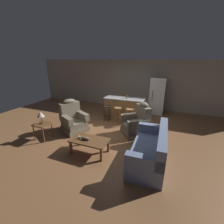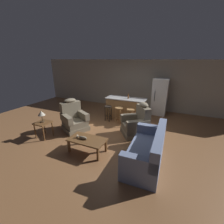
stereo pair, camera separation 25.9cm
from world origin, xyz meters
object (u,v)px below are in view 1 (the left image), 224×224
object	(u,v)px
fish_figurine	(84,138)
bar_stool_middle	(118,112)
recliner_near_lamp	(73,120)
recliner_near_island	(137,123)
refrigerator	(157,96)
table_lamp	(41,115)
couch	(151,150)
bar_stool_right	(130,114)
end_table	(42,126)
coffee_table	(89,141)
kitchen_island	(124,108)
bottle_tall_green	(127,96)
bar_stool_left	(107,111)

from	to	relation	value
fish_figurine	bar_stool_middle	bearing A→B (deg)	86.15
recliner_near_lamp	recliner_near_island	bearing A→B (deg)	41.36
refrigerator	bar_stool_middle	bearing A→B (deg)	-127.41
recliner_near_island	table_lamp	distance (m)	3.33
couch	bar_stool_right	world-z (taller)	couch
end_table	bar_stool_middle	xyz separation A→B (m)	(1.91, 2.28, 0.01)
bar_stool_right	table_lamp	bearing A→B (deg)	-137.12
couch	bar_stool_right	distance (m)	2.46
recliner_near_island	coffee_table	bearing A→B (deg)	21.38
recliner_near_lamp	refrigerator	bearing A→B (deg)	76.39
coffee_table	kitchen_island	size ratio (longest dim) A/B	0.61
recliner_near_island	table_lamp	world-z (taller)	recliner_near_island
bottle_tall_green	bar_stool_left	bearing A→B (deg)	-139.97
recliner_near_island	couch	bearing A→B (deg)	79.13
fish_figurine	kitchen_island	distance (m)	3.11
couch	bar_stool_right	size ratio (longest dim) A/B	2.83
bottle_tall_green	table_lamp	bearing A→B (deg)	-126.59
recliner_near_lamp	table_lamp	distance (m)	1.19
bar_stool_right	bar_stool_middle	bearing A→B (deg)	180.00
coffee_table	end_table	size ratio (longest dim) A/B	1.96
coffee_table	couch	bearing A→B (deg)	8.63
recliner_near_island	end_table	world-z (taller)	recliner_near_island
recliner_near_island	kitchen_island	bearing A→B (deg)	-93.45
end_table	bottle_tall_green	xyz separation A→B (m)	(2.11, 2.88, 0.58)
end_table	refrigerator	bearing A→B (deg)	51.16
coffee_table	table_lamp	world-z (taller)	table_lamp
recliner_near_island	bar_stool_right	xyz separation A→B (m)	(-0.48, 0.75, 0.05)
table_lamp	bar_stool_left	distance (m)	2.70
refrigerator	bottle_tall_green	xyz separation A→B (m)	(-1.20, -1.23, 0.16)
bar_stool_middle	bottle_tall_green	distance (m)	0.85
table_lamp	bar_stool_middle	bearing A→B (deg)	49.61
fish_figurine	coffee_table	bearing A→B (deg)	18.87
end_table	refrigerator	distance (m)	5.30
coffee_table	end_table	world-z (taller)	end_table
table_lamp	kitchen_island	xyz separation A→B (m)	(2.01, 2.90, -0.39)
bar_stool_left	refrigerator	world-z (taller)	refrigerator
coffee_table	bar_stool_middle	xyz separation A→B (m)	(0.02, 2.42, 0.11)
bar_stool_middle	bottle_tall_green	xyz separation A→B (m)	(0.20, 0.60, 0.57)
couch	refrigerator	bearing A→B (deg)	-87.74
coffee_table	kitchen_island	xyz separation A→B (m)	(0.10, 3.05, 0.11)
end_table	kitchen_island	size ratio (longest dim) A/B	0.31
bar_stool_right	bottle_tall_green	distance (m)	0.88
couch	fish_figurine	bearing A→B (deg)	7.52
fish_figurine	bar_stool_middle	distance (m)	2.47
coffee_table	recliner_near_island	size ratio (longest dim) A/B	0.92
fish_figurine	bar_stool_middle	size ratio (longest dim) A/B	0.50
bar_stool_middle	recliner_near_island	bearing A→B (deg)	-36.93
couch	bar_stool_middle	size ratio (longest dim) A/B	2.83
bar_stool_middle	kitchen_island	bearing A→B (deg)	82.87
recliner_near_lamp	bar_stool_left	world-z (taller)	recliner_near_lamp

